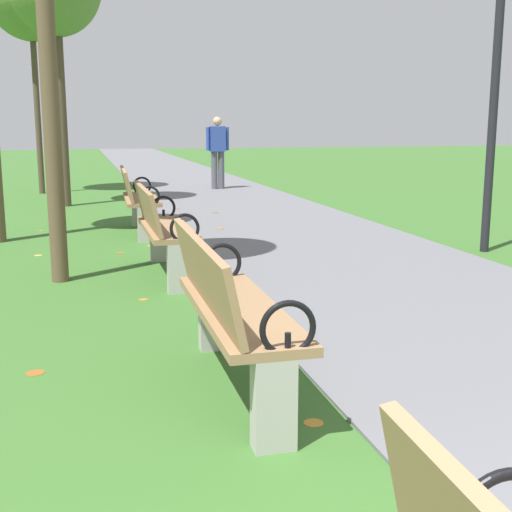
% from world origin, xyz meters
% --- Properties ---
extents(paved_walkway, '(3.07, 44.00, 0.02)m').
position_xyz_m(paved_walkway, '(1.53, 18.00, 0.01)').
color(paved_walkway, slate).
rests_on(paved_walkway, ground).
extents(park_bench_2, '(0.48, 1.60, 0.90)m').
position_xyz_m(park_bench_2, '(-0.50, 3.10, 0.49)').
color(park_bench_2, '#93704C').
rests_on(park_bench_2, ground).
extents(park_bench_3, '(0.47, 1.60, 0.90)m').
position_xyz_m(park_bench_3, '(-0.50, 6.18, 0.49)').
color(park_bench_3, '#93704C').
rests_on(park_bench_3, ground).
extents(park_bench_4, '(0.52, 1.61, 0.90)m').
position_xyz_m(park_bench_4, '(-0.50, 8.92, 0.49)').
color(park_bench_4, '#93704C').
rests_on(park_bench_4, ground).
extents(pedestrian_walking, '(0.53, 0.23, 1.62)m').
position_xyz_m(pedestrian_walking, '(1.83, 14.79, 0.93)').
color(pedestrian_walking, '#4C4C56').
rests_on(pedestrian_walking, paved_walkway).
extents(lamp_post, '(0.28, 0.28, 3.48)m').
position_xyz_m(lamp_post, '(3.37, 6.51, 2.31)').
color(lamp_post, black).
rests_on(lamp_post, ground).
extents(scattered_leaves, '(3.54, 11.68, 0.02)m').
position_xyz_m(scattered_leaves, '(-0.48, 6.15, 0.01)').
color(scattered_leaves, '#93511E').
rests_on(scattered_leaves, ground).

